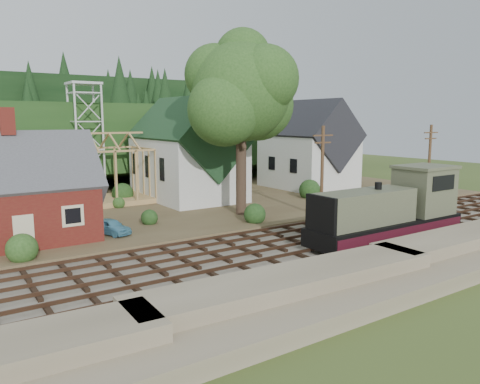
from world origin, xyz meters
TOP-DOWN VIEW (x-y plane):
  - ground at (0.00, 0.00)m, footprint 140.00×140.00m
  - embankment at (0.00, -8.50)m, footprint 64.00×5.00m
  - railroad_bed at (0.00, 0.00)m, footprint 64.00×11.00m
  - village_flat at (0.00, 18.00)m, footprint 64.00×26.00m
  - hillside at (0.00, 42.00)m, footprint 70.00×28.96m
  - ridge at (0.00, 58.00)m, footprint 80.00×20.00m
  - depot at (-16.00, 11.00)m, footprint 10.80×7.41m
  - church at (2.00, 19.68)m, footprint 8.40×15.17m
  - farmhouse at (18.00, 19.00)m, footprint 8.40×10.80m
  - timber_frame at (-6.00, 22.00)m, footprint 8.20×6.20m
  - lattice_tower at (-6.00, 28.00)m, footprint 3.20×3.20m
  - big_tree at (2.17, 10.08)m, footprint 10.90×8.40m
  - telegraph_pole_near at (7.00, 5.20)m, footprint 2.20×0.28m
  - telegraph_pole_far at (22.00, 5.20)m, footprint 2.20×0.28m
  - locomotive at (5.77, -3.00)m, footprint 12.71×3.18m
  - car_blue at (-9.99, 9.15)m, footprint 2.50×3.62m
  - car_red at (22.35, 19.15)m, footprint 4.66×2.38m

SIDE VIEW (x-z plane):
  - ground at x=0.00m, z-range 0.00..0.00m
  - embankment at x=0.00m, z-range -0.80..0.80m
  - hillside at x=0.00m, z-range -6.37..6.37m
  - ridge at x=0.00m, z-range -6.00..6.00m
  - railroad_bed at x=0.00m, z-range 0.00..0.16m
  - village_flat at x=0.00m, z-range 0.00..0.30m
  - car_blue at x=-9.99m, z-range 0.30..1.44m
  - car_red at x=22.35m, z-range 0.30..1.56m
  - locomotive at x=5.77m, z-range -0.31..4.76m
  - depot at x=-16.00m, z-range -1.29..7.71m
  - timber_frame at x=-6.00m, z-range -0.23..6.76m
  - telegraph_pole_near at x=7.00m, z-range 0.25..8.25m
  - telegraph_pole_far at x=22.00m, z-range 0.25..8.25m
  - farmhouse at x=18.00m, z-range -0.43..10.17m
  - church at x=2.00m, z-range -1.32..11.68m
  - lattice_tower at x=-6.00m, z-range 3.97..16.10m
  - big_tree at x=2.17m, z-range 2.87..17.57m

